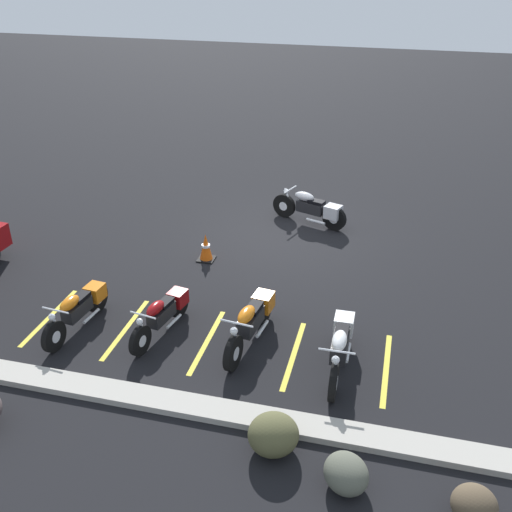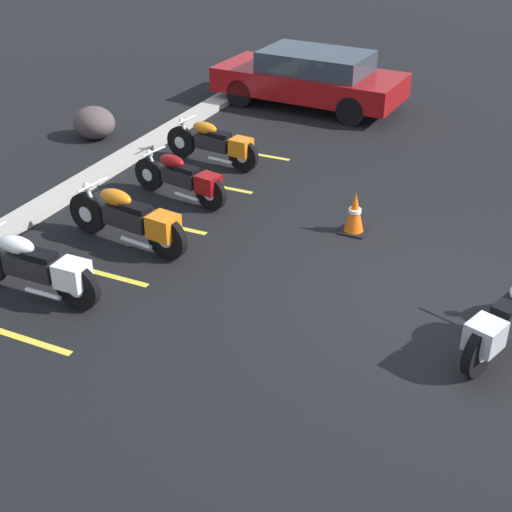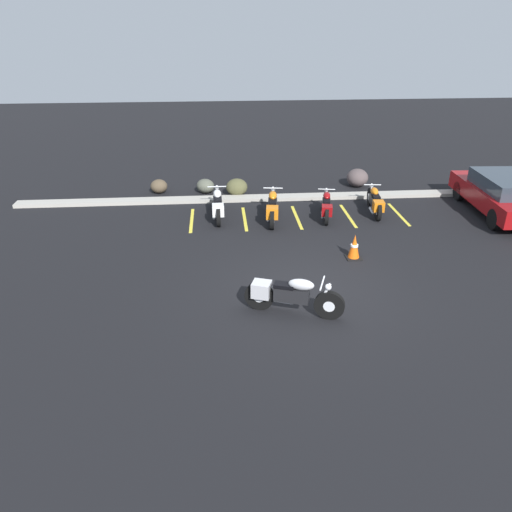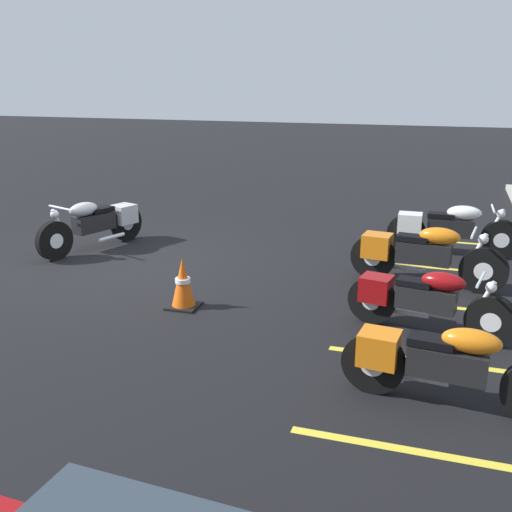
% 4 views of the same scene
% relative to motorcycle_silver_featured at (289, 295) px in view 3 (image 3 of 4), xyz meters
% --- Properties ---
extents(ground, '(60.00, 60.00, 0.00)m').
position_rel_motorcycle_silver_featured_xyz_m(ground, '(0.62, 0.89, -0.46)').
color(ground, black).
extents(motorcycle_silver_featured, '(2.10, 0.96, 0.86)m').
position_rel_motorcycle_silver_featured_xyz_m(motorcycle_silver_featured, '(0.00, 0.00, 0.00)').
color(motorcycle_silver_featured, black).
rests_on(motorcycle_silver_featured, ground).
extents(parked_bike_0, '(0.61, 2.18, 0.86)m').
position_rel_motorcycle_silver_featured_xyz_m(parked_bike_0, '(-1.46, 5.83, -0.00)').
color(parked_bike_0, black).
rests_on(parked_bike_0, ground).
extents(parked_bike_1, '(0.68, 2.22, 0.87)m').
position_rel_motorcycle_silver_featured_xyz_m(parked_bike_1, '(0.25, 5.47, 0.01)').
color(parked_bike_1, black).
rests_on(parked_bike_1, ground).
extents(parked_bike_2, '(0.68, 1.96, 0.77)m').
position_rel_motorcycle_silver_featured_xyz_m(parked_bike_2, '(2.00, 5.59, -0.05)').
color(parked_bike_2, black).
rests_on(parked_bike_2, ground).
extents(parked_bike_3, '(0.60, 2.03, 0.80)m').
position_rel_motorcycle_silver_featured_xyz_m(parked_bike_3, '(3.65, 5.85, -0.03)').
color(parked_bike_3, black).
rests_on(parked_bike_3, ground).
extents(car_red, '(2.04, 4.40, 1.29)m').
position_rel_motorcycle_silver_featured_xyz_m(car_red, '(7.76, 5.54, 0.22)').
color(car_red, black).
rests_on(car_red, ground).
extents(concrete_curb, '(18.00, 0.50, 0.12)m').
position_rel_motorcycle_silver_featured_xyz_m(concrete_curb, '(0.62, 7.54, -0.40)').
color(concrete_curb, '#A8A399').
rests_on(concrete_curb, ground).
extents(landscape_rock_0, '(1.02, 1.10, 0.66)m').
position_rel_motorcycle_silver_featured_xyz_m(landscape_rock_0, '(3.87, 8.81, -0.12)').
color(landscape_rock_0, '#4D4141').
rests_on(landscape_rock_0, ground).
extents(landscape_rock_1, '(0.90, 0.93, 0.51)m').
position_rel_motorcycle_silver_featured_xyz_m(landscape_rock_1, '(-1.89, 8.49, -0.20)').
color(landscape_rock_1, '#515447').
rests_on(landscape_rock_1, ground).
extents(landscape_rock_2, '(1.05, 1.04, 0.62)m').
position_rel_motorcycle_silver_featured_xyz_m(landscape_rock_2, '(-0.76, 8.07, -0.15)').
color(landscape_rock_2, brown).
rests_on(landscape_rock_2, ground).
extents(landscape_rock_3, '(0.75, 0.75, 0.50)m').
position_rel_motorcycle_silver_featured_xyz_m(landscape_rock_3, '(-3.59, 8.60, -0.21)').
color(landscape_rock_3, brown).
rests_on(landscape_rock_3, ground).
extents(traffic_cone, '(0.40, 0.40, 0.67)m').
position_rel_motorcycle_silver_featured_xyz_m(traffic_cone, '(2.13, 2.60, -0.14)').
color(traffic_cone, black).
rests_on(traffic_cone, ground).
extents(stall_line_0, '(0.10, 2.10, 0.00)m').
position_rel_motorcycle_silver_featured_xyz_m(stall_line_0, '(-2.31, 5.72, -0.46)').
color(stall_line_0, gold).
rests_on(stall_line_0, ground).
extents(stall_line_1, '(0.10, 2.10, 0.00)m').
position_rel_motorcycle_silver_featured_xyz_m(stall_line_1, '(-0.62, 5.72, -0.46)').
color(stall_line_1, gold).
rests_on(stall_line_1, ground).
extents(stall_line_2, '(0.10, 2.10, 0.00)m').
position_rel_motorcycle_silver_featured_xyz_m(stall_line_2, '(1.08, 5.72, -0.46)').
color(stall_line_2, gold).
rests_on(stall_line_2, ground).
extents(stall_line_3, '(0.10, 2.10, 0.00)m').
position_rel_motorcycle_silver_featured_xyz_m(stall_line_3, '(2.77, 5.72, -0.46)').
color(stall_line_3, gold).
rests_on(stall_line_3, ground).
extents(stall_line_4, '(0.10, 2.10, 0.00)m').
position_rel_motorcycle_silver_featured_xyz_m(stall_line_4, '(4.46, 5.72, -0.46)').
color(stall_line_4, gold).
rests_on(stall_line_4, ground).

